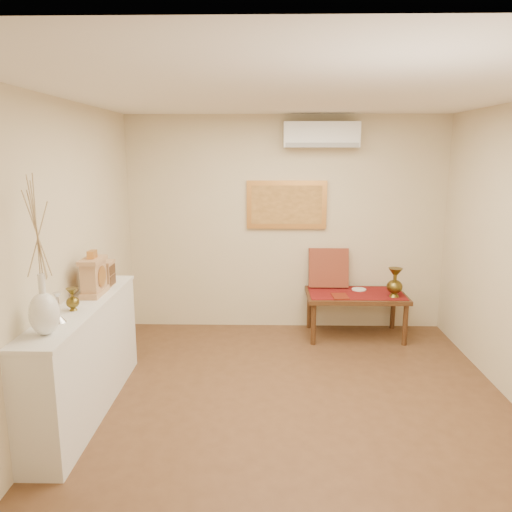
{
  "coord_description": "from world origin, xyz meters",
  "views": [
    {
      "loc": [
        -0.25,
        -4.03,
        2.26
      ],
      "look_at": [
        -0.36,
        1.15,
        1.17
      ],
      "focal_mm": 35.0,
      "sensor_mm": 36.0,
      "label": 1
    }
  ],
  "objects_px": {
    "brass_urn_tall": "(395,279)",
    "wooden_chest": "(105,273)",
    "white_vase": "(39,258)",
    "display_ledge": "(85,358)",
    "mantel_clock": "(94,276)",
    "low_table": "(356,298)"
  },
  "relations": [
    {
      "from": "display_ledge",
      "to": "brass_urn_tall",
      "type": "bearing_deg",
      "value": 29.16
    },
    {
      "from": "wooden_chest",
      "to": "low_table",
      "type": "height_order",
      "value": "wooden_chest"
    },
    {
      "from": "wooden_chest",
      "to": "low_table",
      "type": "xyz_separation_m",
      "value": [
        2.66,
        1.27,
        -0.62
      ]
    },
    {
      "from": "low_table",
      "to": "mantel_clock",
      "type": "bearing_deg",
      "value": -149.21
    },
    {
      "from": "display_ledge",
      "to": "mantel_clock",
      "type": "relative_size",
      "value": 4.93
    },
    {
      "from": "white_vase",
      "to": "low_table",
      "type": "height_order",
      "value": "white_vase"
    },
    {
      "from": "brass_urn_tall",
      "to": "display_ledge",
      "type": "bearing_deg",
      "value": -150.84
    },
    {
      "from": "white_vase",
      "to": "mantel_clock",
      "type": "height_order",
      "value": "white_vase"
    },
    {
      "from": "mantel_clock",
      "to": "white_vase",
      "type": "bearing_deg",
      "value": -90.55
    },
    {
      "from": "low_table",
      "to": "wooden_chest",
      "type": "bearing_deg",
      "value": -154.47
    },
    {
      "from": "white_vase",
      "to": "brass_urn_tall",
      "type": "xyz_separation_m",
      "value": [
        3.09,
        2.43,
        -0.77
      ]
    },
    {
      "from": "white_vase",
      "to": "display_ledge",
      "type": "bearing_deg",
      "value": 90.8
    },
    {
      "from": "brass_urn_tall",
      "to": "wooden_chest",
      "type": "xyz_separation_m",
      "value": [
        -3.08,
        -1.12,
        0.33
      ]
    },
    {
      "from": "brass_urn_tall",
      "to": "low_table",
      "type": "xyz_separation_m",
      "value": [
        -0.43,
        0.15,
        -0.29
      ]
    },
    {
      "from": "display_ledge",
      "to": "wooden_chest",
      "type": "xyz_separation_m",
      "value": [
        0.02,
        0.61,
        0.61
      ]
    },
    {
      "from": "brass_urn_tall",
      "to": "display_ledge",
      "type": "xyz_separation_m",
      "value": [
        -3.1,
        -1.73,
        -0.28
      ]
    },
    {
      "from": "low_table",
      "to": "brass_urn_tall",
      "type": "bearing_deg",
      "value": -19.34
    },
    {
      "from": "white_vase",
      "to": "low_table",
      "type": "distance_m",
      "value": 3.86
    },
    {
      "from": "brass_urn_tall",
      "to": "wooden_chest",
      "type": "relative_size",
      "value": 1.74
    },
    {
      "from": "brass_urn_tall",
      "to": "display_ledge",
      "type": "distance_m",
      "value": 3.56
    },
    {
      "from": "mantel_clock",
      "to": "low_table",
      "type": "bearing_deg",
      "value": 30.79
    },
    {
      "from": "brass_urn_tall",
      "to": "white_vase",
      "type": "bearing_deg",
      "value": -141.79
    }
  ]
}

